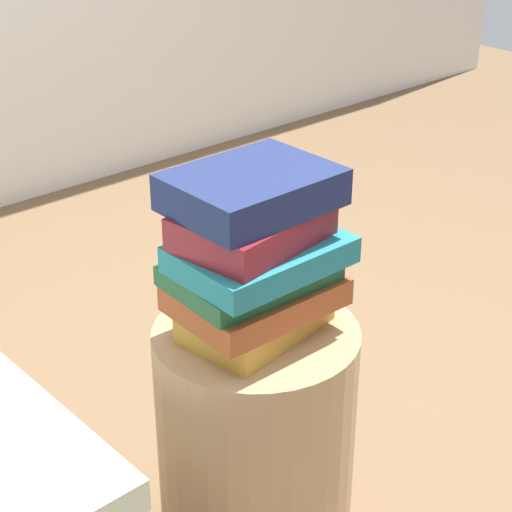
{
  "coord_description": "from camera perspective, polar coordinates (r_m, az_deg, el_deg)",
  "views": [
    {
      "loc": [
        -0.87,
        -0.99,
        1.36
      ],
      "look_at": [
        0.0,
        0.0,
        0.68
      ],
      "focal_mm": 60.64,
      "sensor_mm": 36.0,
      "label": 1
    }
  ],
  "objects": [
    {
      "name": "book_maroon",
      "position": [
        1.45,
        -0.13,
        1.94
      ],
      "size": [
        0.27,
        0.21,
        0.06
      ],
      "primitive_type": "cube",
      "rotation": [
        0.0,
        0.0,
        0.14
      ],
      "color": "maroon",
      "rests_on": "book_teal"
    },
    {
      "name": "book_rust",
      "position": [
        1.52,
        -0.05,
        -2.51
      ],
      "size": [
        0.28,
        0.21,
        0.05
      ],
      "primitive_type": "cube",
      "rotation": [
        0.0,
        0.0,
        -0.03
      ],
      "color": "#994723",
      "rests_on": "book_ochre"
    },
    {
      "name": "side_table",
      "position": [
        1.71,
        0.0,
        -12.53
      ],
      "size": [
        0.38,
        0.38,
        0.53
      ],
      "primitive_type": "cylinder",
      "color": "tan",
      "rests_on": "ground_plane"
    },
    {
      "name": "book_teal",
      "position": [
        1.47,
        0.2,
        0.05
      ],
      "size": [
        0.29,
        0.2,
        0.05
      ],
      "primitive_type": "cube",
      "rotation": [
        0.0,
        0.0,
        -0.01
      ],
      "color": "#1E727F",
      "rests_on": "book_forest"
    },
    {
      "name": "book_ochre",
      "position": [
        1.54,
        -0.08,
        -4.13
      ],
      "size": [
        0.27,
        0.2,
        0.05
      ],
      "primitive_type": "cube",
      "rotation": [
        0.0,
        0.0,
        0.15
      ],
      "color": "#B7842D",
      "rests_on": "side_table"
    },
    {
      "name": "book_navy",
      "position": [
        1.44,
        -0.21,
        4.43
      ],
      "size": [
        0.27,
        0.21,
        0.06
      ],
      "primitive_type": "cube",
      "rotation": [
        0.0,
        0.0,
        0.0
      ],
      "color": "#19234C",
      "rests_on": "book_maroon"
    },
    {
      "name": "book_forest",
      "position": [
        1.5,
        -0.41,
        -1.1
      ],
      "size": [
        0.28,
        0.21,
        0.04
      ],
      "primitive_type": "cube",
      "rotation": [
        0.0,
        0.0,
        -0.05
      ],
      "color": "#1E512D",
      "rests_on": "book_rust"
    }
  ]
}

